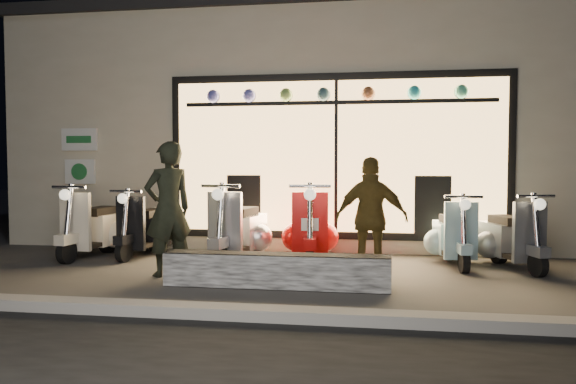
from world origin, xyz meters
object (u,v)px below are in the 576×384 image
object	(u,v)px
scooter_silver	(241,230)
scooter_red	(310,231)
woman	(371,218)
graffiti_barrier	(276,271)
man	(168,209)

from	to	relation	value
scooter_silver	scooter_red	bearing A→B (deg)	14.66
woman	graffiti_barrier	bearing A→B (deg)	34.57
scooter_silver	scooter_red	xyz separation A→B (m)	(1.03, 0.11, 0.00)
man	graffiti_barrier	bearing A→B (deg)	117.62
scooter_red	man	world-z (taller)	man
scooter_red	graffiti_barrier	bearing A→B (deg)	-101.93
scooter_silver	woman	distance (m)	2.25
graffiti_barrier	scooter_red	world-z (taller)	scooter_red
graffiti_barrier	woman	bearing A→B (deg)	31.74
graffiti_barrier	scooter_red	bearing A→B (deg)	84.63
graffiti_barrier	man	bearing A→B (deg)	162.17
man	scooter_silver	bearing A→B (deg)	-161.06
man	woman	size ratio (longest dim) A/B	1.13
graffiti_barrier	man	distance (m)	1.70
graffiti_barrier	scooter_red	size ratio (longest dim) A/B	1.69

